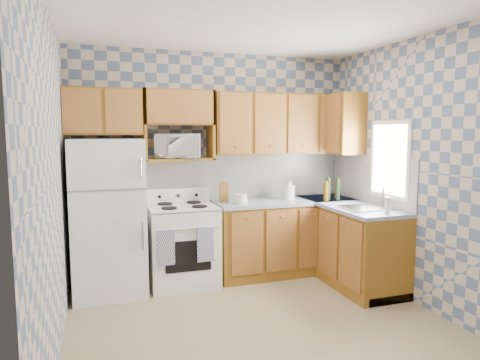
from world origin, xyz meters
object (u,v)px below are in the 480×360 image
electric_kettle (289,193)px  microwave (178,146)px  stove_body (183,246)px  refrigerator (108,217)px

electric_kettle → microwave: bearing=173.7°
stove_body → electric_kettle: size_ratio=5.17×
refrigerator → microwave: size_ratio=3.29×
electric_kettle → refrigerator: bearing=-178.8°
refrigerator → stove_body: refrigerator is taller
refrigerator → microwave: bearing=13.5°
stove_body → microwave: (-0.00, 0.17, 1.14)m
microwave → stove_body: bearing=-74.6°
refrigerator → stove_body: size_ratio=1.87×
refrigerator → electric_kettle: refrigerator is taller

